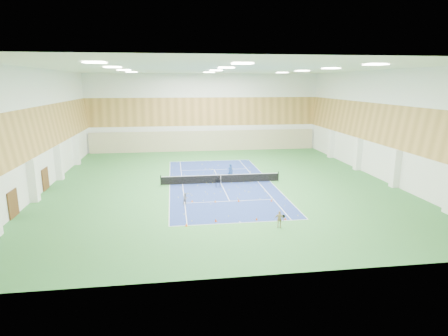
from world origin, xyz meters
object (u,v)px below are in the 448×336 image
object	(u,v)px
coach	(230,172)
child_apron	(279,219)
child_court	(186,199)
ball_cart	(218,183)
tennis_net	(221,178)

from	to	relation	value
coach	child_apron	distance (m)	14.57
child_court	child_apron	bearing A→B (deg)	-80.62
child_court	child_apron	xyz separation A→B (m)	(6.77, -6.37, 0.10)
coach	ball_cart	xyz separation A→B (m)	(-1.74, -2.88, -0.48)
child_court	ball_cart	world-z (taller)	child_court
tennis_net	child_court	distance (m)	7.85
tennis_net	ball_cart	bearing A→B (deg)	-108.16
tennis_net	child_court	xyz separation A→B (m)	(-4.03, -6.74, -0.01)
tennis_net	coach	bearing A→B (deg)	48.06
child_court	ball_cart	distance (m)	6.33
coach	child_apron	bearing A→B (deg)	80.21
coach	child_apron	size ratio (longest dim) A/B	1.44
tennis_net	child_apron	distance (m)	13.39
tennis_net	ball_cart	size ratio (longest dim) A/B	14.68
coach	ball_cart	world-z (taller)	coach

